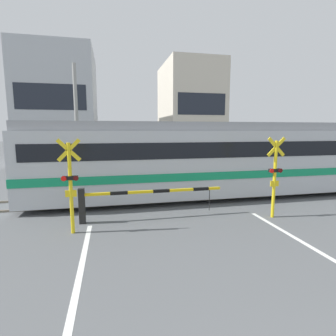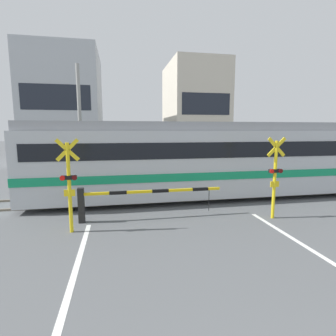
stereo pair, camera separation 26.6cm
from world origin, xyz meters
name	(u,v)px [view 1 (the left image)]	position (x,y,z in m)	size (l,w,h in m)	color
rail_track_near	(164,202)	(0.00, 10.52, 0.04)	(50.00, 0.10, 0.08)	#6B6051
rail_track_far	(158,194)	(0.00, 11.96, 0.04)	(50.00, 0.10, 0.08)	#6B6051
commuter_train	(234,157)	(3.52, 11.24, 1.83)	(18.59, 3.05, 3.42)	#B7BCC1
crossing_barrier_near	(124,198)	(-1.78, 8.63, 0.80)	(4.97, 0.20, 1.19)	black
crossing_barrier_far	(182,170)	(1.78, 14.09, 0.80)	(4.97, 0.20, 1.19)	black
crossing_signal_left	(70,182)	(-3.38, 7.82, 1.57)	(0.68, 0.15, 2.85)	yellow
crossing_signal_right	(275,174)	(3.38, 7.82, 1.57)	(0.68, 0.15, 2.85)	yellow
pedestrian	(169,164)	(1.38, 15.90, 0.98)	(0.38, 0.22, 1.70)	brown
building_left_of_street	(60,107)	(-6.88, 27.65, 5.29)	(6.70, 7.99, 10.59)	#B2B7BC
building_right_of_street	(189,112)	(6.31, 27.65, 5.01)	(5.56, 7.99, 10.02)	beige
utility_pole_streetside	(77,123)	(-4.13, 16.59, 3.48)	(0.22, 0.22, 6.96)	gray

